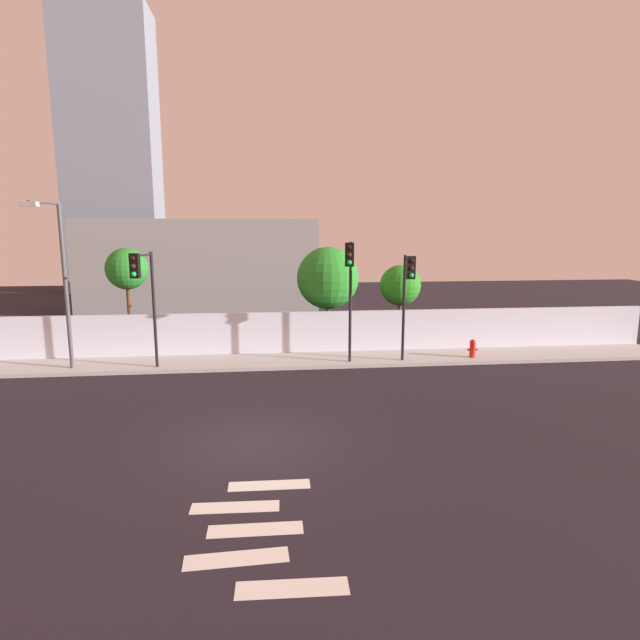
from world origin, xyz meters
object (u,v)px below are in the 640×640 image
fire_hydrant (472,348)px  roadside_tree_leftmost (127,270)px  roadside_tree_midleft (328,278)px  traffic_light_right (350,277)px  traffic_light_center (408,285)px  street_lamp_curbside (60,271)px  roadside_tree_midright (400,286)px  traffic_light_left (144,285)px

fire_hydrant → roadside_tree_leftmost: 15.44m
fire_hydrant → roadside_tree_leftmost: bearing=168.5°
fire_hydrant → roadside_tree_midleft: 7.13m
traffic_light_right → roadside_tree_leftmost: 10.09m
fire_hydrant → roadside_tree_midleft: size_ratio=0.16×
traffic_light_center → traffic_light_right: 2.40m
roadside_tree_leftmost → roadside_tree_midleft: (8.95, 0.00, -0.47)m
traffic_light_center → street_lamp_curbside: street_lamp_curbside is taller
fire_hydrant → roadside_tree_midright: roadside_tree_midright is taller
traffic_light_center → roadside_tree_midright: 3.69m
traffic_light_center → traffic_light_right: bearing=-176.6°
traffic_light_left → traffic_light_right: traffic_light_right is taller
roadside_tree_leftmost → roadside_tree_midleft: roadside_tree_midleft is taller
traffic_light_right → roadside_tree_midright: (3.02, 3.75, -0.80)m
traffic_light_right → roadside_tree_leftmost: bearing=158.2°
traffic_light_center → roadside_tree_leftmost: 12.28m
street_lamp_curbside → roadside_tree_leftmost: (1.62, 3.26, -0.21)m
roadside_tree_leftmost → roadside_tree_midright: bearing=0.0°
traffic_light_right → roadside_tree_midleft: bearing=96.3°
traffic_light_left → roadside_tree_midright: bearing=19.6°
roadside_tree_midright → traffic_light_left: bearing=-160.4°
traffic_light_left → traffic_light_right: 7.81m
traffic_light_center → fire_hydrant: size_ratio=5.62×
traffic_light_center → fire_hydrant: traffic_light_center is taller
roadside_tree_midright → roadside_tree_midleft: bearing=180.0°
roadside_tree_leftmost → traffic_light_center: bearing=-17.1°
roadside_tree_midleft → roadside_tree_midright: size_ratio=1.22×
street_lamp_curbside → roadside_tree_leftmost: size_ratio=1.35×
traffic_light_left → roadside_tree_midright: (10.83, 3.86, -0.57)m
street_lamp_curbside → roadside_tree_midright: size_ratio=1.64×
street_lamp_curbside → roadside_tree_midleft: (10.57, 3.26, -0.68)m
roadside_tree_midleft → roadside_tree_midright: bearing=-0.0°
traffic_light_right → street_lamp_curbside: (-10.98, 0.50, 0.27)m
traffic_light_left → roadside_tree_leftmost: (-1.55, 3.86, 0.29)m
traffic_light_left → traffic_light_right: bearing=0.8°
traffic_light_center → roadside_tree_midright: bearing=79.7°
traffic_light_left → roadside_tree_midleft: size_ratio=0.96×
traffic_light_right → fire_hydrant: size_ratio=6.31×
traffic_light_left → fire_hydrant: bearing=3.7°
roadside_tree_midleft → roadside_tree_leftmost: bearing=-180.0°
fire_hydrant → roadside_tree_midright: bearing=128.8°
traffic_light_right → roadside_tree_leftmost: traffic_light_right is taller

